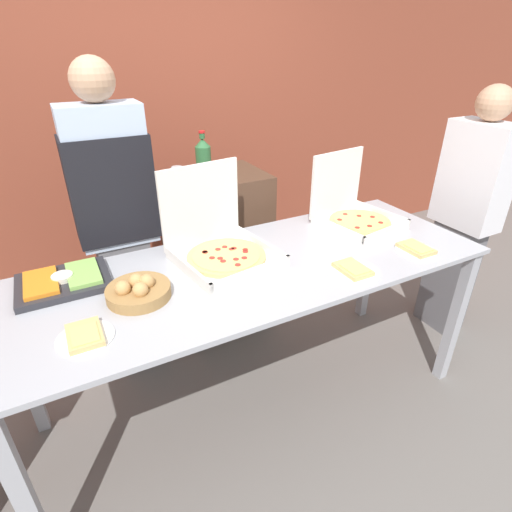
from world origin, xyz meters
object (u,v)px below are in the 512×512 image
Objects in this scene: soda_can_silver at (178,177)px; person_guest_cap at (465,214)px; veggie_tray at (63,281)px; person_server_vest at (116,215)px; pizza_box_near_left at (354,212)px; paper_plate_front_right at (85,336)px; paper_plate_front_left at (353,270)px; pizza_box_near_right at (220,244)px; soda_bottle at (203,158)px; paper_plate_front_center at (416,249)px; bread_basket at (138,291)px.

soda_can_silver is 1.86m from person_guest_cap.
veggie_tray is 0.56m from person_server_vest.
pizza_box_near_left reaches higher than paper_plate_front_right.
person_guest_cap reaches higher than soda_can_silver.
pizza_box_near_right is at bearing 139.50° from paper_plate_front_left.
soda_bottle is 0.62m from person_server_vest.
paper_plate_front_right is 0.92m from person_server_vest.
paper_plate_front_center is at bearing 144.49° from person_server_vest.
soda_bottle is 0.25m from soda_can_silver.
veggie_tray is at bearing 163.23° from paper_plate_front_center.
soda_can_silver is (0.42, 0.68, 0.24)m from bread_basket.
person_guest_cap is at bearing -27.23° from soda_bottle.
veggie_tray is (-0.72, 0.09, -0.06)m from pizza_box_near_right.
soda_can_silver is (0.65, 0.86, 0.26)m from paper_plate_front_right.
paper_plate_front_right is 1.66× the size of soda_can_silver.
pizza_box_near_left is 1.59m from paper_plate_front_right.
pizza_box_near_right is 1.92× the size of bread_basket.
veggie_tray is at bearing 137.16° from bread_basket.
veggie_tray reaches higher than paper_plate_front_left.
soda_bottle is (0.18, 0.65, 0.26)m from pizza_box_near_right.
paper_plate_front_center and paper_plate_front_left have the same top height.
soda_bottle reaches higher than pizza_box_near_left.
soda_bottle reaches higher than paper_plate_front_right.
pizza_box_near_left is at bearing 79.51° from person_guest_cap.
bread_basket reaches higher than paper_plate_front_left.
person_server_vest is (0.29, 0.87, 0.10)m from paper_plate_front_right.
pizza_box_near_right is at bearing 126.49° from person_server_vest.
paper_plate_front_right is 1.35m from soda_bottle.
person_guest_cap is (2.08, -0.66, -0.16)m from person_server_vest.
pizza_box_near_left reaches higher than veggie_tray.
paper_plate_front_center is 0.12× the size of person_guest_cap.
soda_bottle is at bearing 128.90° from pizza_box_near_left.
pizza_box_near_left is at bearing 8.27° from bread_basket.
soda_bottle is at bearing 125.05° from paper_plate_front_center.
pizza_box_near_left is 0.28× the size of person_guest_cap.
soda_bottle is (-0.74, 1.05, 0.32)m from paper_plate_front_center.
paper_plate_front_center is at bearing 1.79° from paper_plate_front_left.
person_server_vest reaches higher than paper_plate_front_left.
paper_plate_front_left is 1.10m from soda_can_silver.
person_guest_cap is at bearing 13.79° from paper_plate_front_left.
soda_bottle is (0.63, 0.81, 0.30)m from bread_basket.
paper_plate_front_left is 1.31m from veggie_tray.
veggie_tray is at bearing 94.72° from paper_plate_front_right.
paper_plate_front_left is at bearing -15.19° from bread_basket.
paper_plate_front_left is at bearing -22.73° from veggie_tray.
person_server_vest is (0.05, 0.69, 0.08)m from bread_basket.
person_guest_cap is (1.71, -0.64, -0.32)m from soda_can_silver.
paper_plate_front_right is 0.11× the size of person_server_vest.
soda_can_silver is (-0.52, 0.94, 0.27)m from paper_plate_front_left.
paper_plate_front_right is at bearing -175.50° from pizza_box_near_left.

